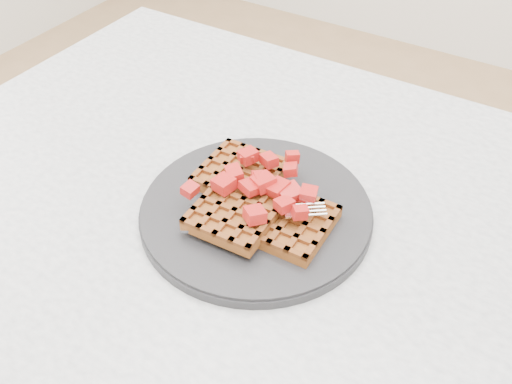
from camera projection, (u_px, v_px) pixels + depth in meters
table at (306, 297)px, 0.76m from camera, size 1.20×0.80×0.75m
plate at (256, 211)px, 0.71m from camera, size 0.29×0.29×0.02m
waffles at (254, 202)px, 0.69m from camera, size 0.20×0.17×0.03m
strawberry_pile at (256, 183)px, 0.68m from camera, size 0.15×0.15×0.02m
fork at (264, 225)px, 0.67m from camera, size 0.16×0.13×0.02m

